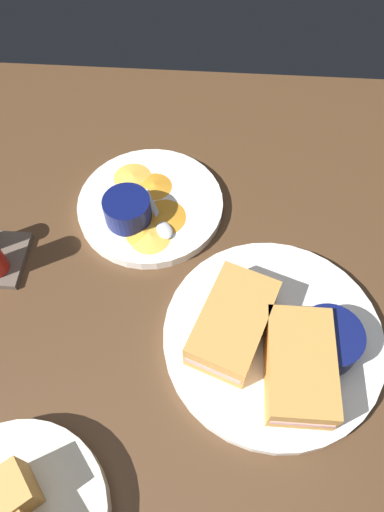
# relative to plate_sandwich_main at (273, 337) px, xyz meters

# --- Properties ---
(ground_plane) EXTENTS (1.10, 1.10, 0.03)m
(ground_plane) POSITION_rel_plate_sandwich_main_xyz_m (-0.01, 0.10, -0.02)
(ground_plane) COLOR #4C331E
(plate_sandwich_main) EXTENTS (0.28, 0.28, 0.02)m
(plate_sandwich_main) POSITION_rel_plate_sandwich_main_xyz_m (0.00, 0.00, 0.00)
(plate_sandwich_main) COLOR white
(plate_sandwich_main) RESTS_ON ground_plane
(sandwich_half_near) EXTENTS (0.15, 0.12, 0.05)m
(sandwich_half_near) POSITION_rel_plate_sandwich_main_xyz_m (0.00, 0.05, 0.03)
(sandwich_half_near) COLOR #C68C42
(sandwich_half_near) RESTS_ON plate_sandwich_main
(sandwich_half_far) EXTENTS (0.13, 0.08, 0.05)m
(sandwich_half_far) POSITION_rel_plate_sandwich_main_xyz_m (-0.05, -0.02, 0.03)
(sandwich_half_far) COLOR #C68C42
(sandwich_half_far) RESTS_ON plate_sandwich_main
(ramekin_dark_sauce) EXTENTS (0.08, 0.08, 0.04)m
(ramekin_dark_sauce) POSITION_rel_plate_sandwich_main_xyz_m (-0.01, -0.06, 0.03)
(ramekin_dark_sauce) COLOR #0C144C
(ramekin_dark_sauce) RESTS_ON plate_sandwich_main
(spoon_by_dark_ramekin) EXTENTS (0.03, 0.10, 0.01)m
(spoon_by_dark_ramekin) POSITION_rel_plate_sandwich_main_xyz_m (-0.00, -0.00, 0.01)
(spoon_by_dark_ramekin) COLOR silver
(spoon_by_dark_ramekin) RESTS_ON plate_sandwich_main
(plate_chips_companion) EXTENTS (0.22, 0.22, 0.02)m
(plate_chips_companion) POSITION_rel_plate_sandwich_main_xyz_m (0.20, 0.18, 0.00)
(plate_chips_companion) COLOR white
(plate_chips_companion) RESTS_ON ground_plane
(ramekin_light_gravy) EXTENTS (0.07, 0.07, 0.04)m
(ramekin_light_gravy) POSITION_rel_plate_sandwich_main_xyz_m (0.17, 0.21, 0.03)
(ramekin_light_gravy) COLOR #0C144C
(ramekin_light_gravy) RESTS_ON plate_chips_companion
(spoon_by_gravy_ramekin) EXTENTS (0.09, 0.06, 0.01)m
(spoon_by_gravy_ramekin) POSITION_rel_plate_sandwich_main_xyz_m (0.16, 0.16, 0.01)
(spoon_by_gravy_ramekin) COLOR silver
(spoon_by_gravy_ramekin) RESTS_ON plate_chips_companion
(plantain_chip_scatter) EXTENTS (0.18, 0.14, 0.01)m
(plantain_chip_scatter) POSITION_rel_plate_sandwich_main_xyz_m (0.19, 0.18, 0.01)
(plantain_chip_scatter) COLOR orange
(plantain_chip_scatter) RESTS_ON plate_chips_companion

